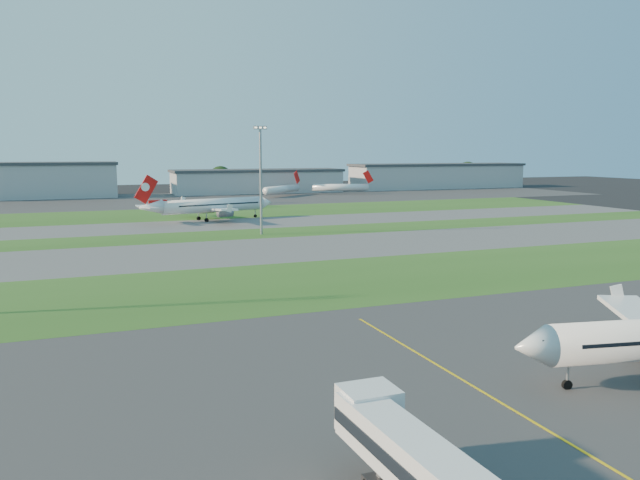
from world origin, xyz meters
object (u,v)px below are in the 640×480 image
mini_jet_near (282,189)px  light_mast_centre (261,173)px  airliner_taxiing (213,206)px  mini_jet_far (341,187)px

mini_jet_near → light_mast_centre: (-43.13, -118.43, 11.53)m
airliner_taxiing → mini_jet_near: (47.80, 83.67, -0.98)m
airliner_taxiing → mini_jet_far: 116.84m
airliner_taxiing → light_mast_centre: (4.67, -34.76, 10.56)m
mini_jet_near → airliner_taxiing: bearing=-160.0°
airliner_taxiing → mini_jet_near: 96.37m
mini_jet_near → mini_jet_far: same height
mini_jet_far → airliner_taxiing: bearing=-117.3°
light_mast_centre → mini_jet_far: bearing=59.2°
airliner_taxiing → mini_jet_far: bearing=-145.3°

